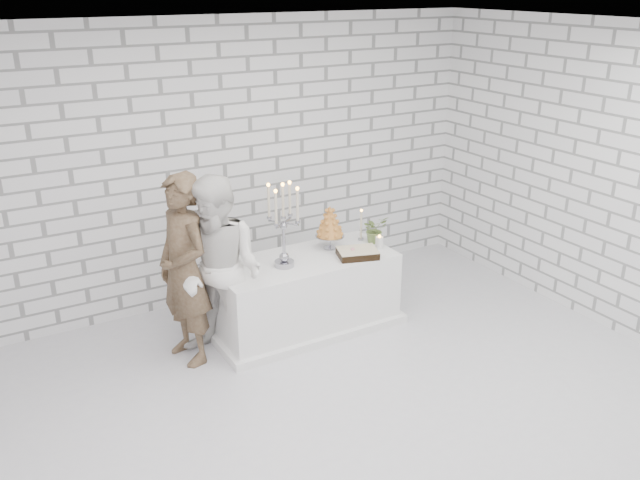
# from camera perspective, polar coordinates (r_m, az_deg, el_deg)

# --- Properties ---
(ground) EXTENTS (6.00, 5.00, 0.01)m
(ground) POSITION_cam_1_polar(r_m,az_deg,el_deg) (5.77, 2.55, -13.86)
(ground) COLOR silver
(ground) RESTS_ON ground
(ceiling) EXTENTS (6.00, 5.00, 0.01)m
(ceiling) POSITION_cam_1_polar(r_m,az_deg,el_deg) (4.72, 3.17, 17.40)
(ceiling) COLOR white
(ceiling) RESTS_ON ground
(wall_back) EXTENTS (6.00, 0.01, 3.00)m
(wall_back) POSITION_cam_1_polar(r_m,az_deg,el_deg) (7.17, -8.12, 6.44)
(wall_back) COLOR white
(wall_back) RESTS_ON ground
(wall_right) EXTENTS (0.01, 5.00, 3.00)m
(wall_right) POSITION_cam_1_polar(r_m,az_deg,el_deg) (7.07, 23.80, 4.58)
(wall_right) COLOR white
(wall_right) RESTS_ON ground
(cake_table) EXTENTS (1.80, 0.80, 0.75)m
(cake_table) POSITION_cam_1_polar(r_m,az_deg,el_deg) (6.75, -1.31, -4.54)
(cake_table) COLOR white
(cake_table) RESTS_ON ground
(groom) EXTENTS (0.55, 0.73, 1.79)m
(groom) POSITION_cam_1_polar(r_m,az_deg,el_deg) (6.11, -11.49, -2.52)
(groom) COLOR #47331F
(groom) RESTS_ON ground
(bride) EXTENTS (1.03, 1.08, 1.75)m
(bride) POSITION_cam_1_polar(r_m,az_deg,el_deg) (6.06, -8.51, -2.68)
(bride) COLOR white
(bride) RESTS_ON ground
(candelabra) EXTENTS (0.38, 0.38, 0.83)m
(candelabra) POSITION_cam_1_polar(r_m,az_deg,el_deg) (6.28, -3.12, 1.25)
(candelabra) COLOR #9696A0
(candelabra) RESTS_ON cake_table
(croquembouche) EXTENTS (0.38, 0.38, 0.46)m
(croquembouche) POSITION_cam_1_polar(r_m,az_deg,el_deg) (6.76, 0.84, 1.08)
(croquembouche) COLOR #A45E1C
(croquembouche) RESTS_ON cake_table
(chocolate_cake) EXTENTS (0.45, 0.37, 0.08)m
(chocolate_cake) POSITION_cam_1_polar(r_m,az_deg,el_deg) (6.63, 3.21, -1.12)
(chocolate_cake) COLOR black
(chocolate_cake) RESTS_ON cake_table
(pillar_candle) EXTENTS (0.09, 0.09, 0.12)m
(pillar_candle) POSITION_cam_1_polar(r_m,az_deg,el_deg) (6.86, 5.06, -0.21)
(pillar_candle) COLOR white
(pillar_candle) RESTS_ON cake_table
(extra_taper) EXTENTS (0.07, 0.07, 0.32)m
(extra_taper) POSITION_cam_1_polar(r_m,az_deg,el_deg) (7.02, 3.52, 1.22)
(extra_taper) COLOR beige
(extra_taper) RESTS_ON cake_table
(flowers) EXTENTS (0.27, 0.24, 0.29)m
(flowers) POSITION_cam_1_polar(r_m,az_deg,el_deg) (6.98, 4.68, 0.91)
(flowers) COLOR #375E30
(flowers) RESTS_ON cake_table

